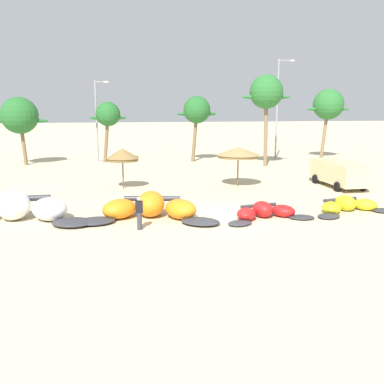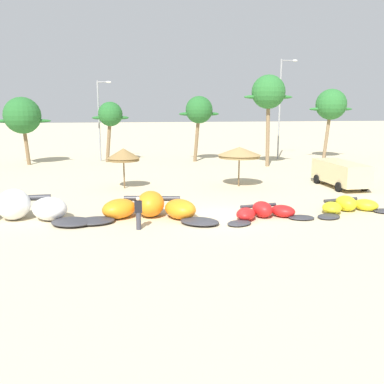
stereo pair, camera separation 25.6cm
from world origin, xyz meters
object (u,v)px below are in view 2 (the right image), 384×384
at_px(kite_left, 150,208).
at_px(kite_left_of_center, 265,212).
at_px(palm_leftmost, 22,116).
at_px(palm_left_of_gap, 199,111).
at_px(palm_center_right, 331,105).
at_px(lamppost_west, 100,117).
at_px(palm_center_left, 268,93).
at_px(person_near_kites, 138,213).
at_px(beach_umbrella_near_van, 123,155).
at_px(lamppost_west_center, 281,105).
at_px(parked_van, 340,172).
at_px(kite_far_left, 12,210).
at_px(palm_left, 110,115).
at_px(beach_umbrella_middle, 239,152).
at_px(kite_center, 349,206).

xyz_separation_m(kite_left, kite_left_of_center, (6.01, -0.94, -0.20)).
xyz_separation_m(palm_leftmost, palm_left_of_gap, (17.65, 0.15, 0.47)).
bearing_deg(palm_center_right, lamppost_west, 175.83).
relative_size(palm_center_left, palm_center_right, 1.14).
bearing_deg(person_near_kites, palm_center_right, 48.63).
height_order(beach_umbrella_near_van, palm_center_left, palm_center_left).
distance_m(kite_left, palm_leftmost, 25.56).
distance_m(kite_left_of_center, lamppost_west_center, 26.58).
height_order(parked_van, lamppost_west, lamppost_west).
relative_size(lamppost_west, lamppost_west_center, 0.78).
bearing_deg(palm_leftmost, lamppost_west, 13.59).
bearing_deg(palm_center_left, kite_far_left, -137.85).
bearing_deg(palm_left, lamppost_west, 144.12).
bearing_deg(palm_left, palm_center_right, -2.45).
bearing_deg(palm_left, person_near_kites, -85.29).
xyz_separation_m(palm_left, lamppost_west, (-1.10, 0.79, -0.19)).
xyz_separation_m(parked_van, palm_center_left, (-1.90, 11.07, 5.92)).
height_order(beach_umbrella_middle, palm_center_left, palm_center_left).
relative_size(kite_center, palm_center_right, 0.69).
bearing_deg(kite_left, lamppost_west, 98.97).
xyz_separation_m(kite_far_left, parked_van, (21.22, 6.42, 0.48)).
xyz_separation_m(parked_van, palm_center_right, (6.79, 15.71, 4.80)).
bearing_deg(person_near_kites, palm_center_left, 56.99).
relative_size(beach_umbrella_middle, palm_left_of_gap, 0.46).
xyz_separation_m(person_near_kites, palm_left, (-2.11, 25.58, 4.06)).
bearing_deg(palm_left, palm_center_left, -20.60).
height_order(kite_far_left, parked_van, parked_van).
distance_m(beach_umbrella_middle, lamppost_west, 19.64).
height_order(parked_van, person_near_kites, parked_van).
height_order(palm_leftmost, palm_left_of_gap, palm_left_of_gap).
height_order(parked_van, palm_leftmost, palm_leftmost).
bearing_deg(kite_center, lamppost_west, 121.26).
bearing_deg(kite_far_left, lamppost_west_center, 45.34).
relative_size(kite_center, palm_left, 0.85).
xyz_separation_m(kite_left_of_center, palm_leftmost, (-17.23, 23.50, 4.52)).
bearing_deg(palm_leftmost, kite_center, -45.67).
xyz_separation_m(beach_umbrella_middle, lamppost_west, (-10.81, 16.25, 2.17)).
distance_m(kite_far_left, palm_left_of_gap, 26.47).
relative_size(kite_left_of_center, beach_umbrella_near_van, 1.77).
xyz_separation_m(kite_left_of_center, beach_umbrella_middle, (0.97, 9.03, 2.19)).
xyz_separation_m(palm_leftmost, palm_center_right, (32.21, -0.03, 1.04)).
height_order(kite_far_left, kite_left, kite_far_left).
relative_size(kite_center, palm_leftmost, 0.79).
bearing_deg(palm_left, beach_umbrella_near_van, -84.74).
relative_size(kite_left, person_near_kites, 4.69).
relative_size(palm_center_right, lamppost_west_center, 0.71).
relative_size(kite_center, lamppost_west_center, 0.49).
relative_size(palm_left, lamppost_west, 0.75).
bearing_deg(palm_leftmost, palm_left_of_gap, 0.48).
height_order(kite_far_left, beach_umbrella_middle, beach_umbrella_middle).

